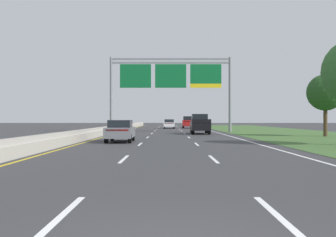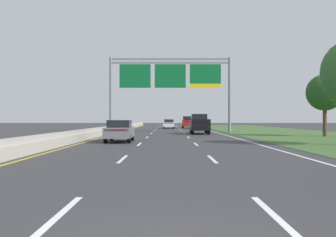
{
  "view_description": "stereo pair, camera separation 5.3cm",
  "coord_description": "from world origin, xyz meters",
  "px_view_note": "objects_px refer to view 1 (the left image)",
  "views": [
    {
      "loc": [
        -0.03,
        -4.89,
        1.66
      ],
      "look_at": [
        -0.03,
        30.51,
        1.69
      ],
      "focal_mm": 39.92,
      "sensor_mm": 36.0,
      "label": 1
    },
    {
      "loc": [
        0.03,
        -4.89,
        1.66
      ],
      "look_at": [
        -0.03,
        30.51,
        1.69
      ],
      "focal_mm": 39.92,
      "sensor_mm": 36.0,
      "label": 2
    }
  ],
  "objects_px": {
    "car_white_centre_lane_sedan": "(169,124)",
    "roadside_tree_mid": "(325,93)",
    "car_grey_left_lane_sedan": "(120,131)",
    "pickup_truck_black": "(200,124)",
    "overhead_sign_gantry": "(171,79)",
    "car_red_right_lane_suv": "(188,122)"
  },
  "relations": [
    {
      "from": "car_white_centre_lane_sedan",
      "to": "roadside_tree_mid",
      "type": "distance_m",
      "value": 32.33
    },
    {
      "from": "car_white_centre_lane_sedan",
      "to": "car_grey_left_lane_sedan",
      "type": "height_order",
      "value": "same"
    },
    {
      "from": "car_white_centre_lane_sedan",
      "to": "pickup_truck_black",
      "type": "bearing_deg",
      "value": -171.43
    },
    {
      "from": "overhead_sign_gantry",
      "to": "roadside_tree_mid",
      "type": "height_order",
      "value": "overhead_sign_gantry"
    },
    {
      "from": "car_red_right_lane_suv",
      "to": "car_grey_left_lane_sedan",
      "type": "relative_size",
      "value": 1.07
    },
    {
      "from": "car_white_centre_lane_sedan",
      "to": "car_grey_left_lane_sedan",
      "type": "xyz_separation_m",
      "value": [
        -3.61,
        -36.68,
        0.0
      ]
    },
    {
      "from": "pickup_truck_black",
      "to": "car_red_right_lane_suv",
      "type": "relative_size",
      "value": 1.15
    },
    {
      "from": "pickup_truck_black",
      "to": "car_white_centre_lane_sedan",
      "type": "bearing_deg",
      "value": 10.0
    },
    {
      "from": "car_white_centre_lane_sedan",
      "to": "overhead_sign_gantry",
      "type": "bearing_deg",
      "value": -179.54
    },
    {
      "from": "overhead_sign_gantry",
      "to": "pickup_truck_black",
      "type": "distance_m",
      "value": 7.95
    },
    {
      "from": "overhead_sign_gantry",
      "to": "roadside_tree_mid",
      "type": "distance_m",
      "value": 18.4
    },
    {
      "from": "pickup_truck_black",
      "to": "car_red_right_lane_suv",
      "type": "height_order",
      "value": "pickup_truck_black"
    },
    {
      "from": "car_grey_left_lane_sedan",
      "to": "car_red_right_lane_suv",
      "type": "bearing_deg",
      "value": -10.96
    },
    {
      "from": "car_grey_left_lane_sedan",
      "to": "roadside_tree_mid",
      "type": "xyz_separation_m",
      "value": [
        18.14,
        7.98,
        3.29
      ]
    },
    {
      "from": "roadside_tree_mid",
      "to": "car_grey_left_lane_sedan",
      "type": "bearing_deg",
      "value": -156.25
    },
    {
      "from": "car_grey_left_lane_sedan",
      "to": "roadside_tree_mid",
      "type": "height_order",
      "value": "roadside_tree_mid"
    },
    {
      "from": "pickup_truck_black",
      "to": "roadside_tree_mid",
      "type": "xyz_separation_m",
      "value": [
        11.17,
        -6.45,
        3.03
      ]
    },
    {
      "from": "car_red_right_lane_suv",
      "to": "roadside_tree_mid",
      "type": "xyz_separation_m",
      "value": [
        11.17,
        -31.85,
        3.01
      ]
    },
    {
      "from": "car_red_right_lane_suv",
      "to": "car_grey_left_lane_sedan",
      "type": "distance_m",
      "value": 40.44
    },
    {
      "from": "overhead_sign_gantry",
      "to": "car_red_right_lane_suv",
      "type": "xyz_separation_m",
      "value": [
        3.21,
        20.65,
        -5.48
      ]
    },
    {
      "from": "overhead_sign_gantry",
      "to": "car_grey_left_lane_sedan",
      "type": "relative_size",
      "value": 3.4
    },
    {
      "from": "overhead_sign_gantry",
      "to": "pickup_truck_black",
      "type": "height_order",
      "value": "overhead_sign_gantry"
    }
  ]
}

